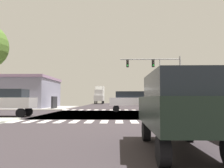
# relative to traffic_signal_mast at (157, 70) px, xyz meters

# --- Properties ---
(ground) EXTENTS (90.00, 90.00, 0.05)m
(ground) POSITION_rel_traffic_signal_mast_xyz_m (-5.38, -7.26, -5.35)
(ground) COLOR #352E31
(sidewalk_corner_ne) EXTENTS (12.00, 12.00, 0.14)m
(sidewalk_corner_ne) POSITION_rel_traffic_signal_mast_xyz_m (7.62, 4.74, -5.26)
(sidewalk_corner_ne) COLOR #B2ADA3
(sidewalk_corner_ne) RESTS_ON ground
(sidewalk_corner_nw) EXTENTS (12.00, 12.00, 0.14)m
(sidewalk_corner_nw) POSITION_rel_traffic_signal_mast_xyz_m (-18.38, 4.74, -5.26)
(sidewalk_corner_nw) COLOR #ADA8A0
(sidewalk_corner_nw) RESTS_ON ground
(crosswalk_near) EXTENTS (13.50, 2.00, 0.01)m
(crosswalk_near) POSITION_rel_traffic_signal_mast_xyz_m (-5.63, -14.56, -5.32)
(crosswalk_near) COLOR silver
(crosswalk_near) RESTS_ON ground
(crosswalk_far) EXTENTS (13.50, 2.00, 0.01)m
(crosswalk_far) POSITION_rel_traffic_signal_mast_xyz_m (-5.63, 0.04, -5.32)
(crosswalk_far) COLOR silver
(crosswalk_far) RESTS_ON ground
(traffic_signal_mast) EXTENTS (8.03, 0.55, 7.15)m
(traffic_signal_mast) POSITION_rel_traffic_signal_mast_xyz_m (0.00, 0.00, 0.00)
(traffic_signal_mast) COLOR gray
(traffic_signal_mast) RESTS_ON ground
(street_lamp) EXTENTS (1.78, 0.32, 8.70)m
(street_lamp) POSITION_rel_traffic_signal_mast_xyz_m (2.06, 10.44, -0.17)
(street_lamp) COLOR gray
(street_lamp) RESTS_ON ground
(bank_building) EXTENTS (15.91, 10.27, 4.88)m
(bank_building) POSITION_rel_traffic_signal_mast_xyz_m (-22.74, 5.49, -2.88)
(bank_building) COLOR gray
(bank_building) RESTS_ON ground
(suv_nearside_1) EXTENTS (1.96, 4.60, 2.34)m
(suv_nearside_1) POSITION_rel_traffic_signal_mast_xyz_m (-3.38, -22.76, -3.93)
(suv_nearside_1) COLOR black
(suv_nearside_1) RESTS_ON ground
(suv_crossing_2) EXTENTS (4.60, 1.96, 2.34)m
(suv_crossing_2) POSITION_rel_traffic_signal_mast_xyz_m (-14.72, -10.76, -3.93)
(suv_crossing_2) COLOR black
(suv_crossing_2) RESTS_ON ground
(box_truck_queued_1) EXTENTS (2.40, 7.20, 4.85)m
(box_truck_queued_1) POSITION_rel_traffic_signal_mast_xyz_m (-10.38, 31.73, -2.76)
(box_truck_queued_1) COLOR black
(box_truck_queued_1) RESTS_ON ground
(suv_leading_3) EXTENTS (4.60, 1.96, 2.34)m
(suv_leading_3) POSITION_rel_traffic_signal_mast_xyz_m (-3.88, -3.76, -3.93)
(suv_leading_3) COLOR black
(suv_leading_3) RESTS_ON ground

